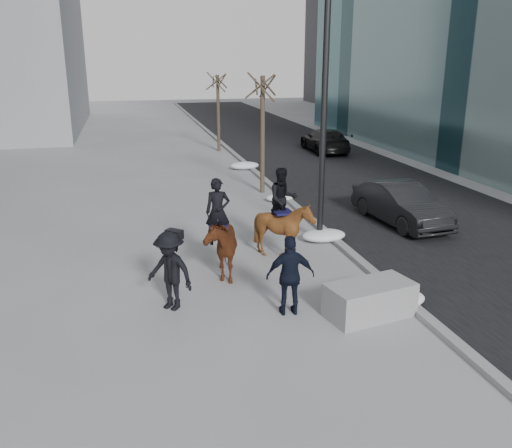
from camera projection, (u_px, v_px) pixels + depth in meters
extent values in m
plane|color=gray|center=(269.00, 303.00, 12.13)|extent=(120.00, 120.00, 0.00)
cube|color=black|center=(368.00, 186.00, 22.98)|extent=(8.00, 90.00, 0.01)
cube|color=gray|center=(277.00, 190.00, 22.07)|extent=(0.25, 90.00, 0.12)
cube|color=gray|center=(370.00, 300.00, 11.45)|extent=(1.99, 1.28, 0.74)
imported|color=black|center=(401.00, 204.00, 17.70)|extent=(1.82, 4.20, 1.34)
imported|color=black|center=(325.00, 140.00, 31.09)|extent=(2.04, 4.68, 1.34)
imported|color=#4B260F|center=(219.00, 245.00, 13.50)|extent=(1.07, 1.98, 1.60)
imported|color=black|center=(218.00, 212.00, 13.40)|extent=(0.65, 0.47, 1.67)
cube|color=#10113C|center=(218.00, 225.00, 13.50)|extent=(0.54, 0.61, 0.06)
imported|color=#45280D|center=(284.00, 230.00, 14.61)|extent=(1.37, 1.53, 1.62)
imported|color=black|center=(283.00, 199.00, 14.50)|extent=(0.85, 0.68, 1.70)
cube|color=#110F37|center=(283.00, 212.00, 14.61)|extent=(0.50, 0.58, 0.06)
imported|color=black|center=(290.00, 276.00, 11.40)|extent=(1.07, 0.55, 1.75)
cylinder|color=#C1420B|center=(281.00, 255.00, 11.82)|extent=(0.04, 0.18, 0.07)
imported|color=black|center=(170.00, 271.00, 11.64)|extent=(1.28, 1.24, 1.75)
cube|color=black|center=(174.00, 234.00, 11.68)|extent=(0.41, 0.40, 0.20)
cylinder|color=black|center=(325.00, 86.00, 14.96)|extent=(0.18, 0.18, 9.00)
ellipsoid|color=white|center=(245.00, 166.00, 26.44)|extent=(1.42, 0.90, 0.36)
ellipsoid|color=white|center=(280.00, 198.00, 20.63)|extent=(1.07, 0.68, 0.27)
ellipsoid|color=white|center=(396.00, 299.00, 11.95)|extent=(1.34, 0.85, 0.34)
ellipsoid|color=white|center=(324.00, 235.00, 16.18)|extent=(1.34, 0.85, 0.34)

